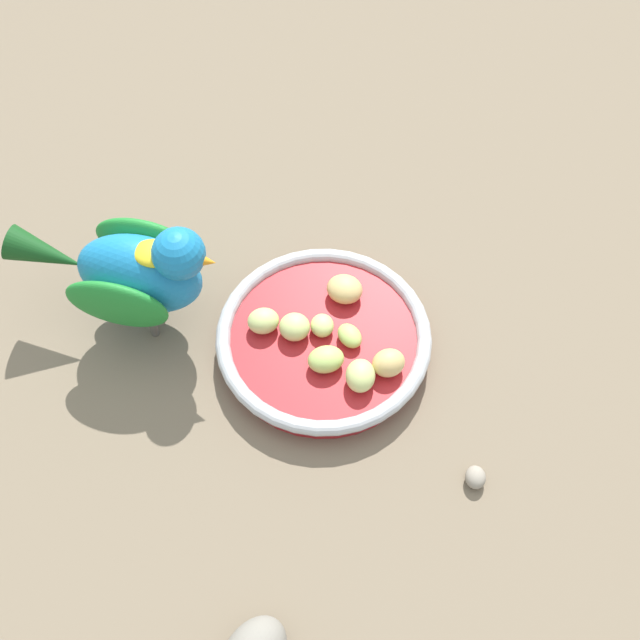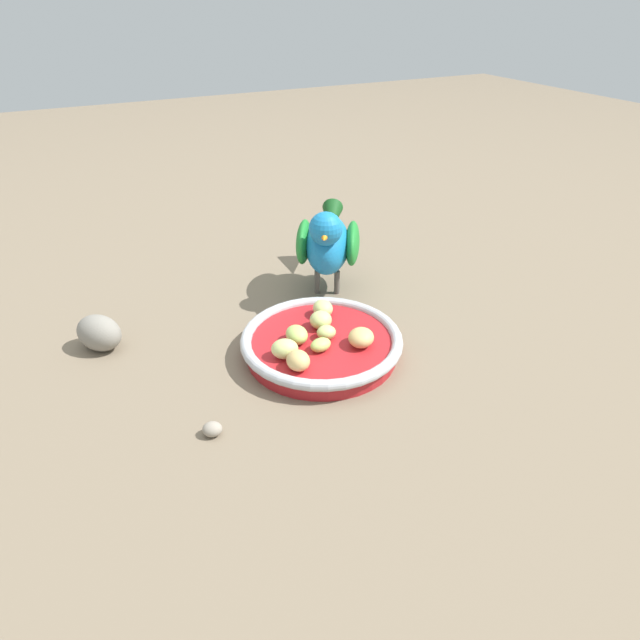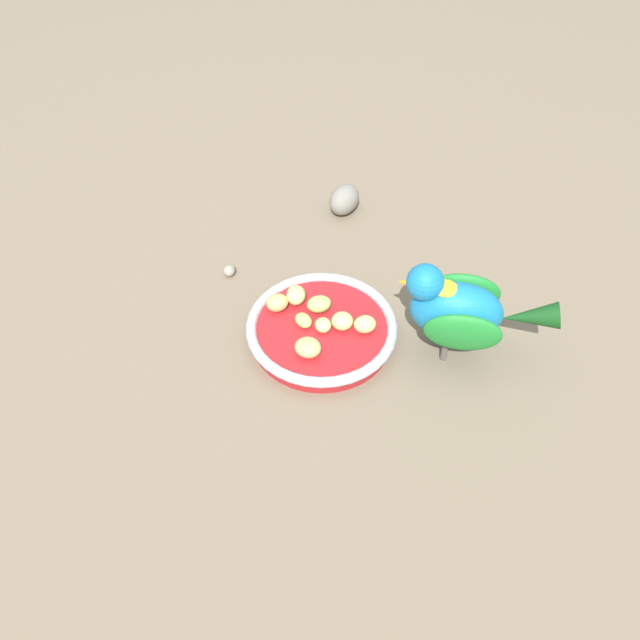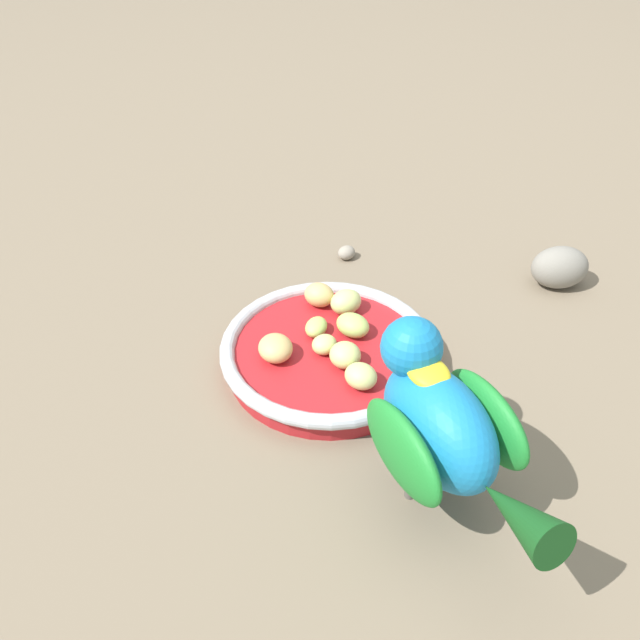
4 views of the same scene
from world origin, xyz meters
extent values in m
plane|color=#756651|center=(0.00, 0.00, 0.00)|extent=(4.00, 4.00, 0.00)
cylinder|color=#AD1E23|center=(-0.02, 0.02, 0.01)|extent=(0.20, 0.20, 0.02)
torus|color=#B7BABF|center=(-0.02, 0.02, 0.02)|extent=(0.22, 0.22, 0.01)
ellipsoid|color=#B2CC66|center=(0.01, 0.01, 0.03)|extent=(0.03, 0.03, 0.02)
ellipsoid|color=#B2CC66|center=(-0.02, -0.01, 0.04)|extent=(0.04, 0.03, 0.02)
ellipsoid|color=#C6D17A|center=(-0.07, 0.05, 0.04)|extent=(0.03, 0.03, 0.02)
ellipsoid|color=tan|center=(0.02, 0.06, 0.04)|extent=(0.05, 0.05, 0.02)
ellipsoid|color=tan|center=(0.03, -0.03, 0.04)|extent=(0.03, 0.03, 0.02)
ellipsoid|color=#C6D17A|center=(0.00, -0.04, 0.04)|extent=(0.04, 0.04, 0.02)
ellipsoid|color=#C6D17A|center=(-0.02, 0.03, 0.03)|extent=(0.03, 0.03, 0.02)
ellipsoid|color=#C6D17A|center=(-0.04, 0.03, 0.04)|extent=(0.04, 0.04, 0.02)
cylinder|color=#59544C|center=(-0.16, 0.12, 0.02)|extent=(0.01, 0.01, 0.04)
cylinder|color=#59544C|center=(-0.18, 0.09, 0.02)|extent=(0.01, 0.01, 0.04)
ellipsoid|color=#197AB7|center=(-0.17, 0.11, 0.08)|extent=(0.14, 0.12, 0.08)
ellipsoid|color=#1E7F2D|center=(-0.16, 0.15, 0.08)|extent=(0.10, 0.07, 0.06)
ellipsoid|color=#1E7F2D|center=(-0.20, 0.08, 0.08)|extent=(0.10, 0.07, 0.06)
cone|color=#144719|center=(-0.25, 0.16, 0.09)|extent=(0.09, 0.07, 0.05)
sphere|color=#197AB7|center=(-0.13, 0.09, 0.13)|extent=(0.07, 0.07, 0.05)
cone|color=orange|center=(-0.11, 0.08, 0.12)|extent=(0.03, 0.03, 0.02)
ellipsoid|color=yellow|center=(-0.15, 0.10, 0.12)|extent=(0.05, 0.05, 0.01)
ellipsoid|color=gray|center=(-0.16, -0.24, 0.02)|extent=(0.08, 0.08, 0.05)
ellipsoid|color=gray|center=(0.07, -0.16, 0.01)|extent=(0.03, 0.03, 0.02)
camera|label=1|loc=(-0.14, -0.35, 0.67)|focal=42.64mm
camera|label=2|loc=(0.54, -0.26, 0.43)|focal=31.41mm
camera|label=3|loc=(0.21, 0.58, 0.68)|focal=35.40mm
camera|label=4|loc=(-0.30, 0.48, 0.49)|focal=40.64mm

